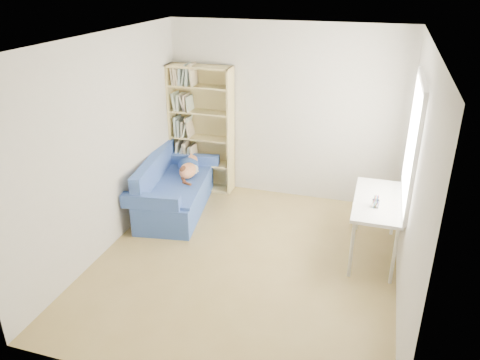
% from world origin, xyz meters
% --- Properties ---
extents(ground, '(4.00, 4.00, 0.00)m').
position_xyz_m(ground, '(0.00, 0.00, 0.00)').
color(ground, olive).
rests_on(ground, ground).
extents(room_shell, '(3.54, 4.04, 2.62)m').
position_xyz_m(room_shell, '(0.10, 0.03, 1.64)').
color(room_shell, silver).
rests_on(room_shell, ground).
extents(sofa, '(1.03, 1.76, 0.81)m').
position_xyz_m(sofa, '(-1.38, 1.00, 0.31)').
color(sofa, '#27458D').
rests_on(sofa, ground).
extents(bookshelf, '(0.98, 0.30, 1.96)m').
position_xyz_m(bookshelf, '(-1.25, 1.83, 0.90)').
color(bookshelf, '#D0B970').
rests_on(bookshelf, ground).
extents(desk, '(0.56, 1.22, 0.75)m').
position_xyz_m(desk, '(1.45, 0.62, 0.68)').
color(desk, silver).
rests_on(desk, ground).
extents(pen_cup, '(0.08, 0.08, 0.15)m').
position_xyz_m(pen_cup, '(1.42, 0.41, 0.81)').
color(pen_cup, white).
rests_on(pen_cup, desk).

